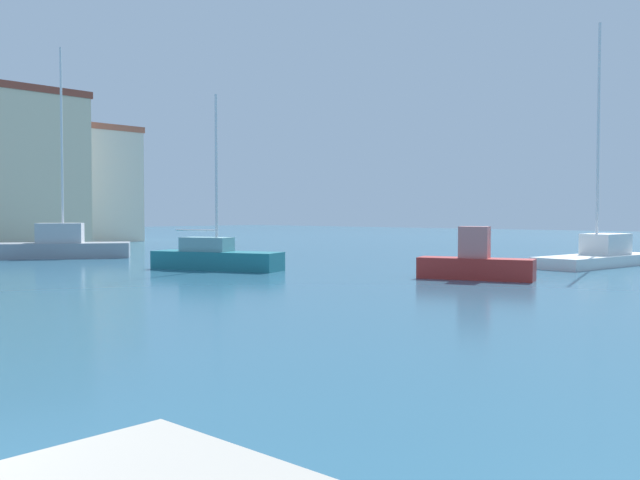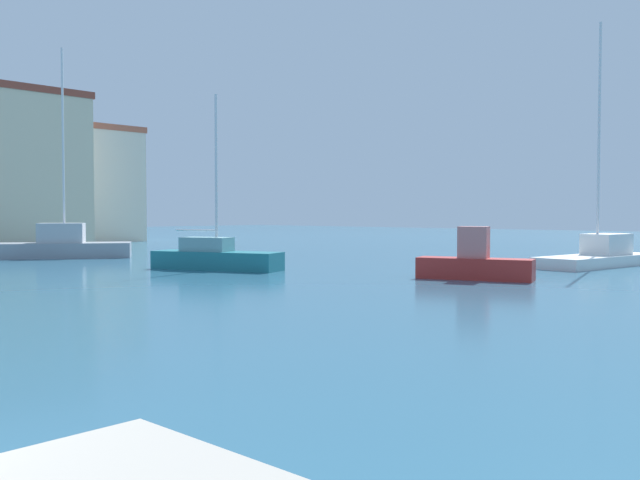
{
  "view_description": "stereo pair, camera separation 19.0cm",
  "coord_description": "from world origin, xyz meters",
  "px_view_note": "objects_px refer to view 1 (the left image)",
  "views": [
    {
      "loc": [
        -0.46,
        -5.82,
        2.43
      ],
      "look_at": [
        22.59,
        15.36,
        1.22
      ],
      "focal_mm": 39.31,
      "sensor_mm": 36.0,
      "label": 1
    },
    {
      "loc": [
        -0.33,
        -5.96,
        2.43
      ],
      "look_at": [
        22.59,
        15.36,
        1.22
      ],
      "focal_mm": 39.31,
      "sensor_mm": 36.0,
      "label": 2
    }
  ],
  "objects_px": {
    "sailboat_white_far_right": "(599,255)",
    "motorboat_red_outer_mooring": "(475,264)",
    "sailboat_teal_mid_harbor": "(215,257)",
    "sailboat_grey_inner_mooring": "(62,245)"
  },
  "relations": [
    {
      "from": "sailboat_white_far_right",
      "to": "motorboat_red_outer_mooring",
      "type": "distance_m",
      "value": 9.69
    },
    {
      "from": "sailboat_teal_mid_harbor",
      "to": "sailboat_white_far_right",
      "type": "xyz_separation_m",
      "value": [
        13.31,
        -11.3,
        -0.03
      ]
    },
    {
      "from": "sailboat_teal_mid_harbor",
      "to": "sailboat_white_far_right",
      "type": "bearing_deg",
      "value": -40.32
    },
    {
      "from": "sailboat_teal_mid_harbor",
      "to": "sailboat_grey_inner_mooring",
      "type": "distance_m",
      "value": 12.34
    },
    {
      "from": "sailboat_teal_mid_harbor",
      "to": "sailboat_grey_inner_mooring",
      "type": "relative_size",
      "value": 0.66
    },
    {
      "from": "sailboat_teal_mid_harbor",
      "to": "motorboat_red_outer_mooring",
      "type": "bearing_deg",
      "value": -70.78
    },
    {
      "from": "motorboat_red_outer_mooring",
      "to": "sailboat_grey_inner_mooring",
      "type": "height_order",
      "value": "sailboat_grey_inner_mooring"
    },
    {
      "from": "sailboat_teal_mid_harbor",
      "to": "sailboat_white_far_right",
      "type": "distance_m",
      "value": 17.46
    },
    {
      "from": "sailboat_grey_inner_mooring",
      "to": "motorboat_red_outer_mooring",
      "type": "bearing_deg",
      "value": -79.51
    },
    {
      "from": "sailboat_white_far_right",
      "to": "motorboat_red_outer_mooring",
      "type": "xyz_separation_m",
      "value": [
        -9.66,
        0.82,
        0.06
      ]
    }
  ]
}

